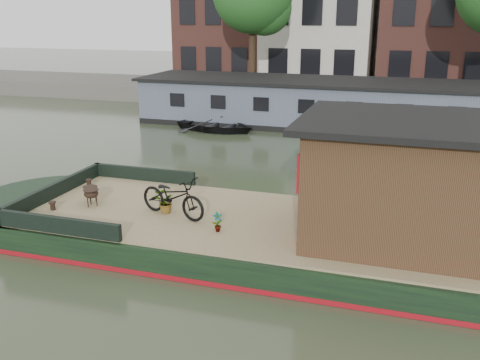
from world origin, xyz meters
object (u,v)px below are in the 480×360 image
(cabin, at_px, (401,179))
(brazier_rear, at_px, (91,194))
(dinghy, at_px, (216,122))
(bicycle, at_px, (173,196))
(potted_plant_a, at_px, (217,222))
(brazier_front, at_px, (91,198))

(cabin, distance_m, brazier_rear, 7.13)
(dinghy, bearing_deg, bicycle, -153.69)
(bicycle, xyz_separation_m, potted_plant_a, (1.24, -0.55, -0.25))
(bicycle, bearing_deg, brazier_rear, 100.33)
(bicycle, distance_m, dinghy, 12.27)
(cabin, xyz_separation_m, brazier_rear, (-7.05, -0.06, -1.03))
(potted_plant_a, relative_size, dinghy, 0.12)
(brazier_front, relative_size, brazier_rear, 1.04)
(brazier_front, distance_m, dinghy, 11.85)
(bicycle, relative_size, brazier_rear, 4.44)
(potted_plant_a, xyz_separation_m, brazier_front, (-3.34, 0.56, -0.01))
(bicycle, bearing_deg, dinghy, 32.07)
(potted_plant_a, bearing_deg, dinghy, 110.30)
(bicycle, distance_m, brazier_rear, 2.29)
(potted_plant_a, bearing_deg, brazier_rear, 167.34)
(brazier_front, distance_m, brazier_rear, 0.28)
(dinghy, bearing_deg, brazier_rear, -164.21)
(bicycle, height_order, brazier_front, bicycle)
(brazier_front, bearing_deg, potted_plant_a, -9.49)
(brazier_rear, distance_m, dinghy, 11.61)
(dinghy, bearing_deg, brazier_front, -163.51)
(potted_plant_a, bearing_deg, brazier_front, 170.51)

